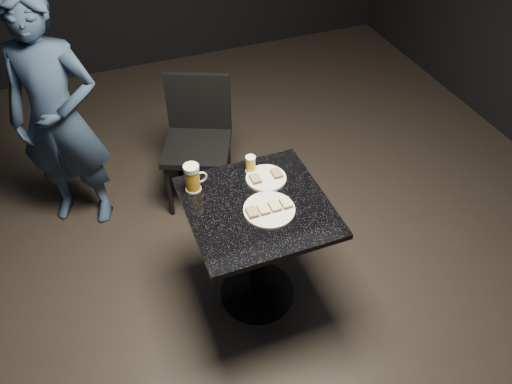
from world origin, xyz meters
TOP-DOWN VIEW (x-y plane):
  - floor at (0.00, 0.00)m, footprint 6.00×6.00m
  - plate_large at (0.04, -0.06)m, footprint 0.26×0.26m
  - plate_small at (0.11, 0.16)m, footprint 0.21×0.21m
  - patron at (-0.86, 1.07)m, footprint 0.68×0.57m
  - table at (0.00, 0.00)m, footprint 0.70×0.70m
  - beer_mug at (-0.27, 0.22)m, footprint 0.12×0.08m
  - beer_tumbler at (0.06, 0.25)m, footprint 0.06×0.06m
  - chair at (-0.04, 1.00)m, footprint 0.57×0.57m
  - canapes_on_plate_large at (0.04, -0.06)m, footprint 0.23×0.07m
  - canapes_on_plate_small at (0.11, 0.16)m, footprint 0.17×0.07m

SIDE VIEW (x-z plane):
  - floor at x=0.00m, z-range 0.00..0.00m
  - chair at x=-0.04m, z-range 0.06..0.94m
  - table at x=0.00m, z-range 0.13..0.88m
  - plate_large at x=0.04m, z-range 0.75..0.76m
  - plate_small at x=0.11m, z-range 0.75..0.76m
  - canapes_on_plate_large at x=0.04m, z-range 0.76..0.78m
  - canapes_on_plate_small at x=0.11m, z-range 0.76..0.78m
  - patron at x=-0.86m, z-range 0.00..1.57m
  - beer_tumbler at x=0.06m, z-range 0.75..0.85m
  - beer_mug at x=-0.27m, z-range 0.75..0.91m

